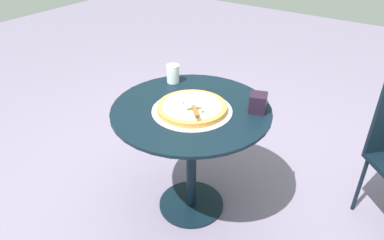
{
  "coord_description": "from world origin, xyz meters",
  "views": [
    {
      "loc": [
        -0.99,
        1.42,
        1.72
      ],
      "look_at": [
        -0.02,
        0.02,
        0.68
      ],
      "focal_mm": 33.4,
      "sensor_mm": 36.0,
      "label": 1
    }
  ],
  "objects_px": {
    "napkin_dispenser": "(258,103)",
    "drinking_cup": "(173,74)",
    "patio_table": "(191,133)",
    "pizza_on_tray": "(192,108)",
    "pizza_server": "(194,107)"
  },
  "relations": [
    {
      "from": "napkin_dispenser",
      "to": "drinking_cup",
      "type": "bearing_deg",
      "value": -111.31
    },
    {
      "from": "patio_table",
      "to": "napkin_dispenser",
      "type": "xyz_separation_m",
      "value": [
        -0.32,
        -0.18,
        0.22
      ]
    },
    {
      "from": "pizza_on_tray",
      "to": "pizza_server",
      "type": "relative_size",
      "value": 2.42
    },
    {
      "from": "pizza_server",
      "to": "napkin_dispenser",
      "type": "bearing_deg",
      "value": -134.41
    },
    {
      "from": "drinking_cup",
      "to": "patio_table",
      "type": "bearing_deg",
      "value": 143.82
    },
    {
      "from": "patio_table",
      "to": "pizza_server",
      "type": "distance_m",
      "value": 0.25
    },
    {
      "from": "pizza_on_tray",
      "to": "napkin_dispenser",
      "type": "bearing_deg",
      "value": -145.54
    },
    {
      "from": "pizza_on_tray",
      "to": "pizza_server",
      "type": "bearing_deg",
      "value": 132.05
    },
    {
      "from": "patio_table",
      "to": "pizza_on_tray",
      "type": "relative_size",
      "value": 2.02
    },
    {
      "from": "pizza_server",
      "to": "drinking_cup",
      "type": "height_order",
      "value": "drinking_cup"
    },
    {
      "from": "drinking_cup",
      "to": "napkin_dispenser",
      "type": "relative_size",
      "value": 1.13
    },
    {
      "from": "napkin_dispenser",
      "to": "pizza_on_tray",
      "type": "bearing_deg",
      "value": -74.13
    },
    {
      "from": "pizza_on_tray",
      "to": "napkin_dispenser",
      "type": "xyz_separation_m",
      "value": [
        -0.3,
        -0.2,
        0.03
      ]
    },
    {
      "from": "pizza_server",
      "to": "napkin_dispenser",
      "type": "distance_m",
      "value": 0.36
    },
    {
      "from": "pizza_on_tray",
      "to": "pizza_server",
      "type": "distance_m",
      "value": 0.08
    }
  ]
}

